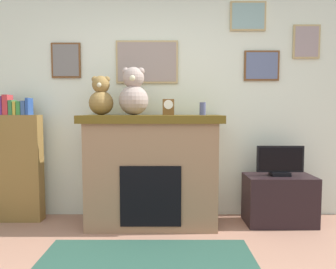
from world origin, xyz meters
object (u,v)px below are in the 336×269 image
(tv_stand, at_px, (278,200))
(television, at_px, (279,162))
(bookshelf, at_px, (19,164))
(mantel_clock, at_px, (168,107))
(teddy_bear_brown, at_px, (100,97))
(teddy_bear_grey, at_px, (133,94))
(fireplace, at_px, (151,169))
(candle_jar, at_px, (202,109))

(tv_stand, distance_m, television, 0.42)
(bookshelf, bearing_deg, mantel_clock, -4.07)
(television, bearing_deg, tv_stand, 90.00)
(teddy_bear_brown, bearing_deg, bookshelf, 172.92)
(television, distance_m, teddy_bear_grey, 1.73)
(tv_stand, xyz_separation_m, television, (0.00, -0.00, 0.42))
(fireplace, xyz_separation_m, teddy_bear_brown, (-0.53, -0.02, 0.77))
(television, bearing_deg, teddy_bear_brown, -179.55)
(mantel_clock, bearing_deg, candle_jar, 0.23)
(fireplace, relative_size, mantel_clock, 8.72)
(bookshelf, distance_m, mantel_clock, 1.77)
(tv_stand, height_order, teddy_bear_grey, teddy_bear_grey)
(tv_stand, relative_size, television, 1.44)
(bookshelf, relative_size, teddy_bear_grey, 2.79)
(television, bearing_deg, fireplace, 179.87)
(bookshelf, bearing_deg, teddy_bear_brown, -7.08)
(teddy_bear_brown, bearing_deg, candle_jar, 0.03)
(candle_jar, xyz_separation_m, mantel_clock, (-0.36, -0.00, 0.02))
(fireplace, distance_m, bookshelf, 1.48)
(mantel_clock, bearing_deg, tv_stand, 0.83)
(teddy_bear_brown, height_order, teddy_bear_grey, teddy_bear_grey)
(television, xyz_separation_m, teddy_bear_brown, (-1.91, -0.02, 0.69))
(television, height_order, mantel_clock, mantel_clock)
(television, bearing_deg, candle_jar, -179.00)
(candle_jar, height_order, teddy_bear_brown, teddy_bear_brown)
(candle_jar, relative_size, teddy_bear_brown, 0.33)
(television, relative_size, teddy_bear_grey, 1.00)
(tv_stand, relative_size, teddy_bear_grey, 1.44)
(bookshelf, relative_size, teddy_bear_brown, 3.39)
(fireplace, bearing_deg, tv_stand, -0.07)
(fireplace, bearing_deg, television, -0.13)
(television, height_order, teddy_bear_grey, teddy_bear_grey)
(fireplace, height_order, bookshelf, bookshelf)
(mantel_clock, xyz_separation_m, teddy_bear_grey, (-0.37, 0.00, 0.14))
(bookshelf, xyz_separation_m, mantel_clock, (1.65, -0.12, 0.63))
(candle_jar, bearing_deg, fireplace, 178.12)
(teddy_bear_brown, bearing_deg, mantel_clock, -0.07)
(television, relative_size, teddy_bear_brown, 1.22)
(tv_stand, bearing_deg, bookshelf, 177.99)
(candle_jar, bearing_deg, teddy_bear_grey, -179.95)
(teddy_bear_grey, bearing_deg, television, 0.56)
(tv_stand, distance_m, teddy_bear_grey, 1.94)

